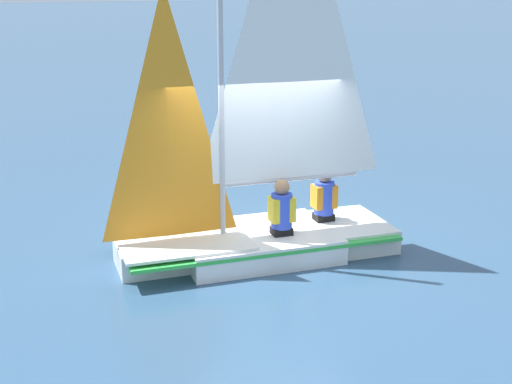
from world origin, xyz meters
The scene contains 4 objects.
ground_plane centered at (0.00, 0.00, 0.00)m, with size 260.00×260.00×0.00m, color #2D4C6B.
sailboat_main centered at (0.02, 0.00, 0.83)m, with size 4.17×2.21×5.76m.
sailor_helm centered at (0.27, -0.26, 0.62)m, with size 0.38×0.34×1.16m.
sailor_crew centered at (1.15, -0.02, 0.63)m, with size 0.38×0.34×1.16m.
Camera 1 is at (-4.55, -8.58, 3.84)m, focal length 50.00 mm.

